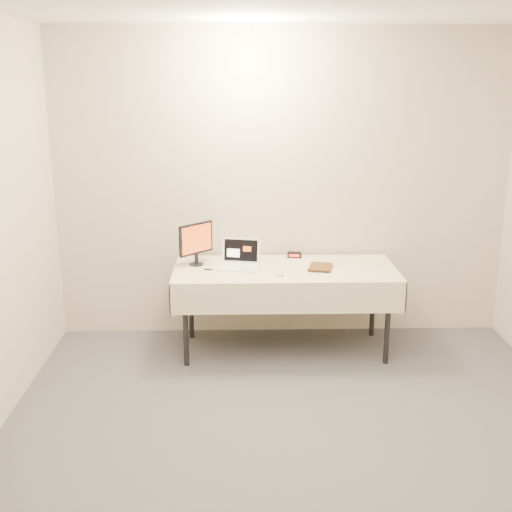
{
  "coord_description": "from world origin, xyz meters",
  "views": [
    {
      "loc": [
        -0.37,
        -3.09,
        2.28
      ],
      "look_at": [
        -0.24,
        1.99,
        0.86
      ],
      "focal_mm": 45.0,
      "sensor_mm": 36.0,
      "label": 1
    }
  ],
  "objects_px": {
    "book": "(310,254)",
    "table": "(285,275)",
    "monitor": "(196,241)",
    "laptop": "(239,260)"
  },
  "relations": [
    {
      "from": "monitor",
      "to": "book",
      "type": "relative_size",
      "value": 1.46
    },
    {
      "from": "table",
      "to": "laptop",
      "type": "xyz_separation_m",
      "value": [
        -0.38,
        0.05,
        0.12
      ]
    },
    {
      "from": "table",
      "to": "book",
      "type": "bearing_deg",
      "value": -1.15
    },
    {
      "from": "table",
      "to": "monitor",
      "type": "relative_size",
      "value": 5.12
    },
    {
      "from": "monitor",
      "to": "book",
      "type": "xyz_separation_m",
      "value": [
        0.95,
        -0.11,
        -0.09
      ]
    },
    {
      "from": "table",
      "to": "book",
      "type": "height_order",
      "value": "book"
    },
    {
      "from": "table",
      "to": "laptop",
      "type": "distance_m",
      "value": 0.4
    },
    {
      "from": "monitor",
      "to": "table",
      "type": "bearing_deg",
      "value": -52.84
    },
    {
      "from": "laptop",
      "to": "book",
      "type": "xyz_separation_m",
      "value": [
        0.59,
        -0.05,
        0.07
      ]
    },
    {
      "from": "book",
      "to": "table",
      "type": "bearing_deg",
      "value": -167.37
    }
  ]
}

